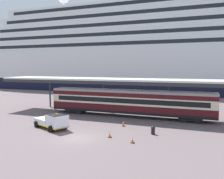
# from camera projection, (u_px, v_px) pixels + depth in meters

# --- Properties ---
(ground_plane) EXTENTS (400.00, 400.00, 0.00)m
(ground_plane) POSITION_uv_depth(u_px,v_px,m) (77.00, 138.00, 26.20)
(ground_plane) COLOR #645758
(cruise_ship) EXTENTS (157.37, 25.25, 35.17)m
(cruise_ship) POSITION_uv_depth(u_px,v_px,m) (189.00, 51.00, 73.70)
(cruise_ship) COLOR black
(cruise_ship) RESTS_ON ground
(platform_canopy) EXTENTS (44.51, 6.24, 5.81)m
(platform_canopy) POSITION_uv_depth(u_px,v_px,m) (130.00, 80.00, 37.40)
(platform_canopy) COLOR silver
(platform_canopy) RESTS_ON ground
(train_carriage) EXTENTS (25.45, 2.81, 4.11)m
(train_carriage) POSITION_uv_depth(u_px,v_px,m) (129.00, 102.00, 37.35)
(train_carriage) COLOR black
(train_carriage) RESTS_ON ground
(service_truck) EXTENTS (5.58, 3.86, 2.02)m
(service_truck) POSITION_uv_depth(u_px,v_px,m) (53.00, 121.00, 29.97)
(service_truck) COLOR white
(service_truck) RESTS_ON ground
(traffic_cone_near) EXTENTS (0.36, 0.36, 0.78)m
(traffic_cone_near) POSITION_uv_depth(u_px,v_px,m) (123.00, 123.00, 31.41)
(traffic_cone_near) COLOR black
(traffic_cone_near) RESTS_ON ground
(traffic_cone_mid) EXTENTS (0.36, 0.36, 0.64)m
(traffic_cone_mid) POSITION_uv_depth(u_px,v_px,m) (132.00, 140.00, 24.51)
(traffic_cone_mid) COLOR black
(traffic_cone_mid) RESTS_ON ground
(traffic_cone_far) EXTENTS (0.36, 0.36, 0.68)m
(traffic_cone_far) POSITION_uv_depth(u_px,v_px,m) (110.00, 134.00, 26.42)
(traffic_cone_far) COLOR black
(traffic_cone_far) RESTS_ON ground
(quay_bollard) EXTENTS (0.48, 0.48, 0.96)m
(quay_bollard) POSITION_uv_depth(u_px,v_px,m) (153.00, 130.00, 27.65)
(quay_bollard) COLOR black
(quay_bollard) RESTS_ON ground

